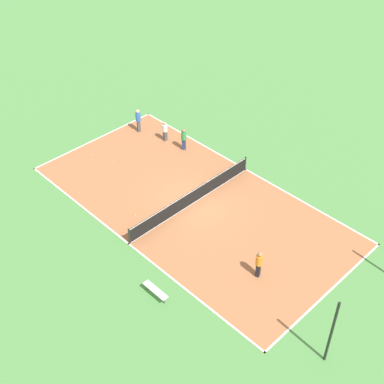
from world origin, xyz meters
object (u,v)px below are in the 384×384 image
object	(u,v)px
player_near_blue	(138,119)
player_center_orange	(259,263)
fence_post_back_right	(331,332)
player_near_white	(165,130)
tennis_ball_far_baseline	(135,215)
bench	(155,291)
tennis_net	(192,197)
tennis_ball_near_net	(93,155)
player_far_green	(184,138)
tennis_ball_right_alley	(80,193)
tennis_ball_midcourt	(113,161)

from	to	relation	value
player_near_blue	player_center_orange	size ratio (longest dim) A/B	1.05
player_center_orange	fence_post_back_right	world-z (taller)	fence_post_back_right
player_near_blue	player_near_white	size ratio (longest dim) A/B	1.18
player_near_white	tennis_ball_far_baseline	size ratio (longest dim) A/B	21.83
bench	player_near_white	bearing A→B (deg)	135.82
tennis_net	tennis_ball_far_baseline	bearing A→B (deg)	-26.39
player_center_orange	tennis_ball_near_net	world-z (taller)	player_center_orange
tennis_ball_far_baseline	player_near_white	bearing A→B (deg)	-144.81
player_far_green	tennis_ball_right_alley	bearing A→B (deg)	-136.83
fence_post_back_right	player_near_white	bearing A→B (deg)	-110.50
tennis_net	tennis_ball_midcourt	size ratio (longest dim) A/B	141.64
tennis_ball_right_alley	tennis_ball_far_baseline	distance (m)	4.09
player_far_green	tennis_ball_midcourt	distance (m)	4.93
bench	tennis_ball_far_baseline	world-z (taller)	bench
tennis_net	tennis_ball_near_net	bearing A→B (deg)	-81.19
tennis_net	player_near_white	xyz separation A→B (m)	(-3.42, -6.14, 0.31)
player_near_blue	player_near_white	bearing A→B (deg)	-144.25
player_near_white	tennis_ball_midcourt	size ratio (longest dim) A/B	21.83
bench	player_near_white	size ratio (longest dim) A/B	1.04
tennis_ball_near_net	player_center_orange	bearing A→B (deg)	88.75
player_near_white	player_center_orange	bearing A→B (deg)	-112.18
player_near_white	player_center_orange	distance (m)	13.54
tennis_ball_far_baseline	tennis_ball_near_net	bearing A→B (deg)	-105.39
tennis_net	fence_post_back_right	xyz separation A→B (m)	(3.25, 11.68, 1.40)
player_near_blue	player_near_white	world-z (taller)	player_near_blue
player_near_white	bench	bearing A→B (deg)	-134.63
bench	player_center_orange	bearing A→B (deg)	59.93
player_near_blue	fence_post_back_right	bearing A→B (deg)	-175.44
tennis_ball_right_alley	player_far_green	bearing A→B (deg)	172.58
tennis_ball_near_net	tennis_ball_far_baseline	distance (m)	6.91
tennis_ball_midcourt	tennis_ball_right_alley	bearing A→B (deg)	18.50
tennis_ball_near_net	fence_post_back_right	distance (m)	20.07
tennis_net	tennis_ball_midcourt	distance (m)	6.70
tennis_net	player_far_green	world-z (taller)	player_far_green
player_center_orange	tennis_ball_midcourt	bearing A→B (deg)	67.55
tennis_net	tennis_ball_near_net	size ratio (longest dim) A/B	141.64
tennis_net	tennis_ball_right_alley	world-z (taller)	tennis_net
player_center_orange	tennis_ball_near_net	bearing A→B (deg)	70.04
tennis_net	tennis_ball_near_net	world-z (taller)	tennis_net
tennis_ball_midcourt	fence_post_back_right	xyz separation A→B (m)	(2.51, 18.32, 1.89)
bench	tennis_ball_right_alley	xyz separation A→B (m)	(-1.99, -9.24, -0.33)
bench	fence_post_back_right	world-z (taller)	fence_post_back_right
player_near_blue	fence_post_back_right	xyz separation A→B (m)	(6.12, 19.99, 0.92)
player_near_blue	tennis_ball_far_baseline	size ratio (longest dim) A/B	25.70
bench	player_near_white	xyz separation A→B (m)	(-9.62, -9.91, 0.47)
player_near_blue	player_far_green	xyz separation A→B (m)	(-0.73, 3.85, -0.10)
tennis_ball_near_net	tennis_ball_midcourt	distance (m)	1.65
fence_post_back_right	player_far_green	bearing A→B (deg)	-112.99
player_near_blue	tennis_ball_right_alley	bearing A→B (deg)	133.38
player_near_blue	player_near_white	xyz separation A→B (m)	(-0.55, 2.17, -0.17)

